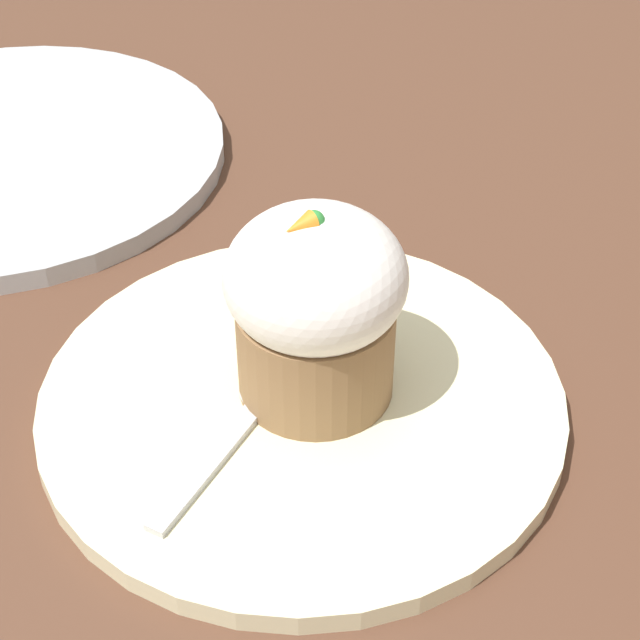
{
  "coord_description": "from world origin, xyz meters",
  "views": [
    {
      "loc": [
        0.21,
        0.32,
        0.38
      ],
      "look_at": [
        -0.01,
        0.0,
        0.06
      ],
      "focal_mm": 60.0,
      "sensor_mm": 36.0,
      "label": 1
    }
  ],
  "objects": [
    {
      "name": "dessert_plate",
      "position": [
        0.0,
        0.0,
        0.01
      ],
      "size": [
        0.26,
        0.26,
        0.01
      ],
      "color": "beige",
      "rests_on": "ground_plane"
    },
    {
      "name": "spoon",
      "position": [
        0.03,
        -0.0,
        0.01
      ],
      "size": [
        0.12,
        0.08,
        0.01
      ],
      "color": "#B7B7BC",
      "rests_on": "dessert_plate"
    },
    {
      "name": "ground_plane",
      "position": [
        0.0,
        0.0,
        0.0
      ],
      "size": [
        4.0,
        4.0,
        0.0
      ],
      "primitive_type": "plane",
      "color": "#513323"
    },
    {
      "name": "side_plate",
      "position": [
        0.04,
        -0.31,
        0.01
      ],
      "size": [
        0.3,
        0.3,
        0.01
      ],
      "color": "#B2B7BC",
      "rests_on": "ground_plane"
    },
    {
      "name": "carrot_cake",
      "position": [
        -0.01,
        0.0,
        0.06
      ],
      "size": [
        0.09,
        0.09,
        0.11
      ],
      "color": "olive",
      "rests_on": "dessert_plate"
    }
  ]
}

